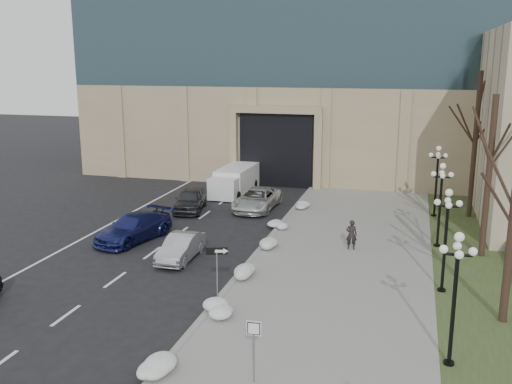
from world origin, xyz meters
TOP-DOWN VIEW (x-y plane):
  - sidewalk at (3.50, 14.00)m, footprint 9.00×40.00m
  - curb at (-1.00, 14.00)m, footprint 0.30×40.00m
  - grass_strip at (10.00, 14.00)m, footprint 4.00×40.00m
  - car_b at (-4.60, 13.48)m, footprint 1.46×4.02m
  - car_c at (-8.46, 15.73)m, footprint 3.38×5.61m
  - car_d at (-3.50, 24.32)m, footprint 2.60×5.38m
  - car_e at (-7.85, 22.82)m, footprint 2.68×4.79m
  - pedestrian at (3.78, 17.16)m, footprint 0.63×0.45m
  - box_truck at (-6.50, 28.67)m, footprint 2.35×6.30m
  - one_way_sign at (-0.75, 8.67)m, footprint 0.95×0.43m
  - keep_sign at (2.25, 3.15)m, footprint 0.48×0.07m
  - snow_clump_b at (-0.86, 2.93)m, footprint 1.10×1.60m
  - snow_clump_c at (-0.36, 7.44)m, footprint 1.10×1.60m
  - snow_clump_d at (-0.64, 11.75)m, footprint 1.10×1.60m
  - snow_clump_e at (-0.77, 16.35)m, footprint 1.10×1.60m
  - snow_clump_f at (-0.90, 20.09)m, footprint 1.10×1.60m
  - snow_clump_g at (-0.35, 25.06)m, footprint 1.10×1.60m
  - lamppost_a at (8.30, 6.00)m, footprint 1.18×1.18m
  - lamppost_b at (8.30, 12.50)m, footprint 1.18×1.18m
  - lamppost_c at (8.30, 19.00)m, footprint 1.18×1.18m
  - lamppost_d at (8.30, 25.50)m, footprint 1.18×1.18m
  - tree_mid at (10.50, 18.00)m, footprint 3.20×3.20m
  - tree_far at (10.50, 26.00)m, footprint 3.20×3.20m

SIDE VIEW (x-z plane):
  - grass_strip at x=10.00m, z-range 0.00..0.10m
  - sidewalk at x=3.50m, z-range 0.00..0.12m
  - curb at x=-1.00m, z-range 0.00..0.14m
  - snow_clump_b at x=-0.86m, z-range 0.12..0.48m
  - snow_clump_c at x=-0.36m, z-range 0.12..0.48m
  - snow_clump_d at x=-0.64m, z-range 0.12..0.48m
  - snow_clump_e at x=-0.77m, z-range 0.12..0.48m
  - snow_clump_f at x=-0.90m, z-range 0.12..0.48m
  - snow_clump_g at x=-0.35m, z-range 0.12..0.48m
  - car_b at x=-4.60m, z-range 0.00..1.32m
  - car_d at x=-3.50m, z-range 0.00..1.48m
  - car_c at x=-8.46m, z-range 0.00..1.52m
  - car_e at x=-7.85m, z-range 0.00..1.54m
  - pedestrian at x=3.78m, z-range 0.12..1.76m
  - box_truck at x=-6.50m, z-range -0.03..1.95m
  - keep_sign at x=2.25m, z-range 0.52..2.74m
  - one_way_sign at x=-0.75m, z-range 0.83..3.39m
  - lamppost_a at x=8.30m, z-range 0.69..5.45m
  - lamppost_b at x=8.30m, z-range 0.69..5.45m
  - lamppost_c at x=8.30m, z-range 0.69..5.45m
  - lamppost_d at x=8.30m, z-range 0.69..5.45m
  - tree_mid at x=10.50m, z-range 1.25..9.75m
  - tree_far at x=10.50m, z-range 1.40..10.90m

